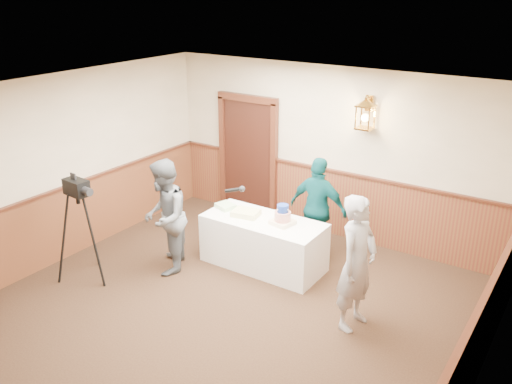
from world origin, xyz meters
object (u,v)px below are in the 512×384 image
sheet_cake_green (226,206)px  assistant_p (318,208)px  tiered_cake (283,217)px  sheet_cake_yellow (246,213)px  display_table (263,243)px  tv_camera_rig (83,235)px  interviewer (165,217)px  baker (357,263)px

sheet_cake_green → assistant_p: bearing=28.4°
sheet_cake_green → tiered_cake: bearing=-1.3°
sheet_cake_yellow → sheet_cake_green: bearing=172.1°
display_table → sheet_cake_green: 0.83m
tiered_cake → sheet_cake_green: bearing=178.7°
tv_camera_rig → display_table: bearing=46.9°
tiered_cake → interviewer: (-1.42, -0.91, -0.02)m
display_table → tiered_cake: 0.58m
display_table → baker: baker is taller
sheet_cake_yellow → interviewer: size_ratio=0.23×
display_table → sheet_cake_yellow: (-0.30, -0.02, 0.41)m
tv_camera_rig → interviewer: bearing=50.5°
display_table → sheet_cake_yellow: 0.51m
interviewer → tiered_cake: bearing=89.9°
tiered_cake → sheet_cake_yellow: (-0.61, -0.04, -0.08)m
display_table → assistant_p: 0.98m
display_table → tiered_cake: tiered_cake is taller
assistant_p → tv_camera_rig: bearing=45.8°
tiered_cake → sheet_cake_green: 1.03m
interviewer → tv_camera_rig: 1.16m
tiered_cake → interviewer: size_ratio=0.20×
sheet_cake_yellow → assistant_p: assistant_p is taller
interviewer → baker: bearing=62.1°
tiered_cake → sheet_cake_yellow: 0.62m
baker → interviewer: bearing=101.7°
baker → tv_camera_rig: size_ratio=1.14×
sheet_cake_yellow → sheet_cake_green: sheet_cake_yellow is taller
assistant_p → tv_camera_rig: size_ratio=1.06×
baker → assistant_p: (-1.22, 1.37, -0.06)m
baker → tiered_cake: bearing=71.9°
assistant_p → tv_camera_rig: assistant_p is taller
sheet_cake_yellow → assistant_p: size_ratio=0.24×
sheet_cake_green → baker: 2.56m
display_table → tv_camera_rig: 2.59m
display_table → interviewer: bearing=-141.5°
assistant_p → sheet_cake_green: bearing=29.6°
sheet_cake_green → interviewer: bearing=-113.0°
sheet_cake_yellow → assistant_p: bearing=41.6°
tiered_cake → interviewer: bearing=-147.5°
assistant_p → sheet_cake_yellow: bearing=42.7°
sheet_cake_yellow → tv_camera_rig: 2.35m
baker → sheet_cake_yellow: bearing=79.7°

